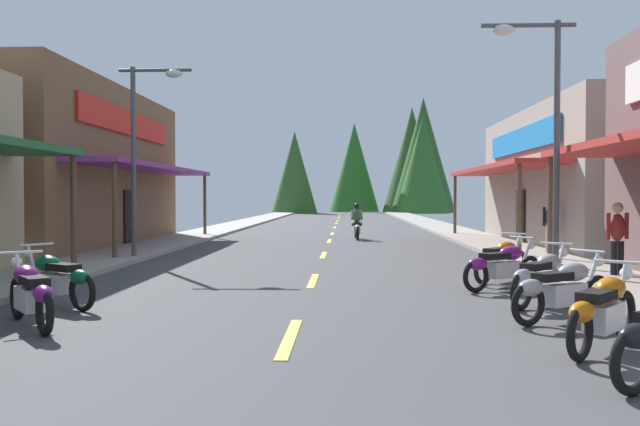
# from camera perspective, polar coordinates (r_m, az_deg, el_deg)

# --- Properties ---
(ground) EXTENTS (10.14, 91.92, 0.10)m
(ground) POSITION_cam_1_polar(r_m,az_deg,el_deg) (31.68, 1.04, -2.00)
(ground) COLOR #424244
(sidewalk_left) EXTENTS (2.37, 91.92, 0.12)m
(sidewalk_left) POSITION_cam_1_polar(r_m,az_deg,el_deg) (32.43, -10.08, -1.75)
(sidewalk_left) COLOR #9E9991
(sidewalk_left) RESTS_ON ground
(sidewalk_right) EXTENTS (2.37, 91.92, 0.12)m
(sidewalk_right) POSITION_cam_1_polar(r_m,az_deg,el_deg) (32.15, 12.26, -1.79)
(sidewalk_right) COLOR gray
(sidewalk_right) RESTS_ON ground
(centerline_dashes) EXTENTS (0.16, 68.07, 0.01)m
(centerline_dashes) POSITION_cam_1_polar(r_m,az_deg,el_deg) (35.62, 1.19, -1.54)
(centerline_dashes) COLOR #E0C64C
(centerline_dashes) RESTS_ON ground
(storefront_left_far) EXTENTS (8.73, 13.48, 5.88)m
(storefront_left_far) POSITION_cam_1_polar(r_m,az_deg,el_deg) (26.75, -23.40, 3.67)
(storefront_left_far) COLOR brown
(storefront_left_far) RESTS_ON ground
(storefront_right_far) EXTENTS (10.21, 13.25, 5.14)m
(storefront_right_far) POSITION_cam_1_polar(r_m,az_deg,el_deg) (27.56, 25.64, 2.81)
(storefront_right_far) COLOR gray
(storefront_right_far) RESTS_ON ground
(streetlamp_left) EXTENTS (2.11, 0.30, 5.60)m
(streetlamp_left) POSITION_cam_1_polar(r_m,az_deg,el_deg) (19.73, -15.03, 6.80)
(streetlamp_left) COLOR #474C51
(streetlamp_left) RESTS_ON ground
(streetlamp_right) EXTENTS (2.11, 0.30, 5.80)m
(streetlamp_right) POSITION_cam_1_polar(r_m,az_deg,el_deg) (15.73, 18.80, 8.58)
(streetlamp_right) COLOR #474C51
(streetlamp_right) RESTS_ON ground
(motorcycle_parked_right_1) EXTENTS (1.46, 1.70, 1.04)m
(motorcycle_parked_right_1) POSITION_cam_1_polar(r_m,az_deg,el_deg) (8.51, 23.48, -7.75)
(motorcycle_parked_right_1) COLOR black
(motorcycle_parked_right_1) RESTS_ON ground
(motorcycle_parked_right_2) EXTENTS (1.85, 1.24, 1.04)m
(motorcycle_parked_right_2) POSITION_cam_1_polar(r_m,az_deg,el_deg) (10.24, 20.43, -6.20)
(motorcycle_parked_right_2) COLOR black
(motorcycle_parked_right_2) RESTS_ON ground
(motorcycle_parked_right_3) EXTENTS (1.52, 1.65, 1.04)m
(motorcycle_parked_right_3) POSITION_cam_1_polar(r_m,az_deg,el_deg) (11.65, 18.82, -5.27)
(motorcycle_parked_right_3) COLOR black
(motorcycle_parked_right_3) RESTS_ON ground
(motorcycle_parked_right_4) EXTENTS (1.84, 1.27, 1.04)m
(motorcycle_parked_right_4) POSITION_cam_1_polar(r_m,az_deg,el_deg) (13.35, 15.65, -4.41)
(motorcycle_parked_right_4) COLOR black
(motorcycle_parked_right_4) RESTS_ON ground
(motorcycle_parked_right_5) EXTENTS (1.54, 1.63, 1.04)m
(motorcycle_parked_right_5) POSITION_cam_1_polar(r_m,az_deg,el_deg) (14.64, 15.52, -3.90)
(motorcycle_parked_right_5) COLOR black
(motorcycle_parked_right_5) RESTS_ON ground
(motorcycle_parked_left_1) EXTENTS (1.44, 1.71, 1.04)m
(motorcycle_parked_left_1) POSITION_cam_1_polar(r_m,az_deg,el_deg) (10.04, -23.94, -6.38)
(motorcycle_parked_left_1) COLOR black
(motorcycle_parked_left_1) RESTS_ON ground
(motorcycle_parked_left_2) EXTENTS (1.86, 1.23, 1.04)m
(motorcycle_parked_left_2) POSITION_cam_1_polar(r_m,az_deg,el_deg) (11.70, -22.09, -5.27)
(motorcycle_parked_left_2) COLOR black
(motorcycle_parked_left_2) RESTS_ON ground
(rider_cruising_lead) EXTENTS (0.60, 2.14, 1.57)m
(rider_cruising_lead) POSITION_cam_1_polar(r_m,az_deg,el_deg) (28.16, 3.22, -0.99)
(rider_cruising_lead) COLOR black
(rider_cruising_lead) RESTS_ON ground
(pedestrian_by_shop) EXTENTS (0.42, 0.49, 1.76)m
(pedestrian_by_shop) POSITION_cam_1_polar(r_m,az_deg,el_deg) (21.52, 19.46, -0.82)
(pedestrian_by_shop) COLOR #B2A599
(pedestrian_by_shop) RESTS_ON ground
(pedestrian_waiting) EXTENTS (0.55, 0.36, 1.71)m
(pedestrian_waiting) POSITION_cam_1_polar(r_m,az_deg,el_deg) (15.75, 24.52, -1.75)
(pedestrian_waiting) COLOR black
(pedestrian_waiting) RESTS_ON ground
(treeline_backdrop) EXTENTS (21.60, 13.90, 13.69)m
(treeline_backdrop) POSITION_cam_1_polar(r_m,az_deg,el_deg) (79.15, 6.78, 4.38)
(treeline_backdrop) COLOR #245823
(treeline_backdrop) RESTS_ON ground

